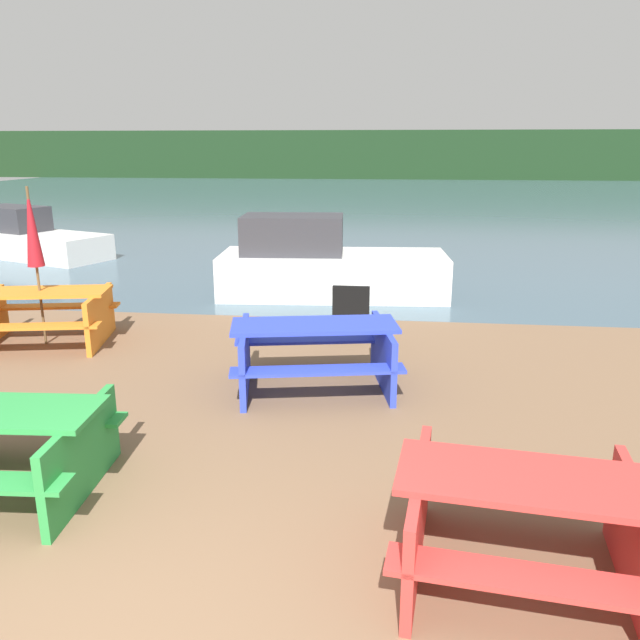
% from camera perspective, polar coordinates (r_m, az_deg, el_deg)
% --- Properties ---
extents(water, '(60.00, 50.00, 0.00)m').
position_cam_1_polar(water, '(35.00, 4.19, 11.11)').
color(water, '#425B6B').
rests_on(water, ground_plane).
extents(far_treeline, '(80.00, 1.60, 4.00)m').
position_cam_1_polar(far_treeline, '(54.88, 5.20, 14.82)').
color(far_treeline, '#193319').
rests_on(far_treeline, water).
extents(picnic_table_red, '(1.78, 1.56, 0.75)m').
position_cam_1_polar(picnic_table_red, '(4.38, 18.19, -16.91)').
color(picnic_table_red, red).
rests_on(picnic_table_red, ground_plane).
extents(picnic_table_green, '(1.70, 1.48, 0.73)m').
position_cam_1_polar(picnic_table_green, '(5.74, -27.24, -9.95)').
color(picnic_table_green, green).
rests_on(picnic_table_green, ground_plane).
extents(picnic_table_blue, '(2.13, 1.71, 0.78)m').
position_cam_1_polar(picnic_table_blue, '(7.25, -0.51, -2.68)').
color(picnic_table_blue, blue).
rests_on(picnic_table_blue, ground_plane).
extents(picnic_table_orange, '(2.10, 1.72, 0.78)m').
position_cam_1_polar(picnic_table_orange, '(9.69, -24.05, 0.67)').
color(picnic_table_orange, orange).
rests_on(picnic_table_orange, ground_plane).
extents(umbrella_crimson, '(0.23, 0.23, 2.22)m').
position_cam_1_polar(umbrella_crimson, '(9.49, -24.84, 7.58)').
color(umbrella_crimson, brown).
rests_on(umbrella_crimson, ground_plane).
extents(boat, '(4.31, 1.89, 1.51)m').
position_cam_1_polar(boat, '(11.78, 0.43, 4.95)').
color(boat, silver).
rests_on(boat, water).
extents(boat_second, '(4.38, 2.89, 1.25)m').
position_cam_1_polar(boat_second, '(17.68, -25.04, 6.76)').
color(boat_second, silver).
rests_on(boat_second, water).
extents(signboard, '(0.55, 0.08, 0.75)m').
position_cam_1_polar(signboard, '(9.31, 2.84, 0.85)').
color(signboard, black).
rests_on(signboard, ground_plane).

